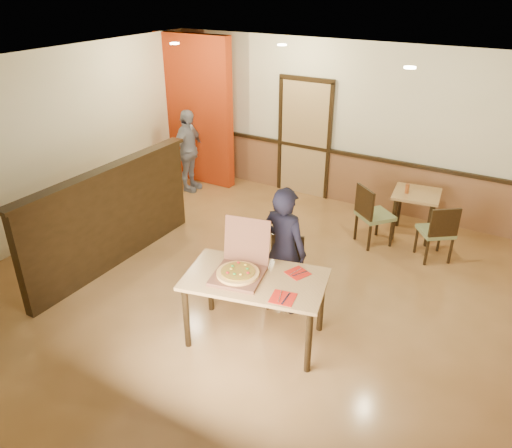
% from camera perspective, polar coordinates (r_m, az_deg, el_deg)
% --- Properties ---
extents(floor, '(7.00, 7.00, 0.00)m').
position_cam_1_polar(floor, '(6.57, -1.64, -8.13)').
color(floor, tan).
rests_on(floor, ground).
extents(ceiling, '(7.00, 7.00, 0.00)m').
position_cam_1_polar(ceiling, '(5.47, -2.03, 16.64)').
color(ceiling, black).
rests_on(ceiling, wall_back).
extents(wall_back, '(7.00, 0.00, 7.00)m').
position_cam_1_polar(wall_back, '(8.86, 10.53, 10.97)').
color(wall_back, '#FCF6C5').
rests_on(wall_back, floor).
extents(wall_left, '(0.00, 7.00, 7.00)m').
position_cam_1_polar(wall_left, '(8.19, -23.25, 7.89)').
color(wall_left, '#FCF6C5').
rests_on(wall_left, floor).
extents(wainscot_back, '(7.00, 0.04, 0.90)m').
position_cam_1_polar(wainscot_back, '(9.14, 9.97, 5.20)').
color(wainscot_back, '#8D5D38').
rests_on(wainscot_back, floor).
extents(chair_rail_back, '(7.00, 0.06, 0.06)m').
position_cam_1_polar(chair_rail_back, '(8.96, 10.16, 7.95)').
color(chair_rail_back, black).
rests_on(chair_rail_back, wall_back).
extents(back_door, '(0.90, 0.06, 2.10)m').
position_cam_1_polar(back_door, '(9.22, 5.56, 9.64)').
color(back_door, tan).
rests_on(back_door, wall_back).
extents(booth_partition, '(0.20, 3.10, 1.44)m').
position_cam_1_polar(booth_partition, '(7.21, -16.20, 0.86)').
color(booth_partition, black).
rests_on(booth_partition, floor).
extents(red_accent_panel, '(1.60, 0.20, 2.78)m').
position_cam_1_polar(red_accent_panel, '(9.80, -6.99, 12.73)').
color(red_accent_panel, '#A52D0B').
rests_on(red_accent_panel, floor).
extents(spot_a, '(0.14, 0.14, 0.02)m').
position_cam_1_polar(spot_a, '(8.25, -9.29, 19.70)').
color(spot_a, '#FFE8B2').
rests_on(spot_a, ceiling).
extents(spot_b, '(0.14, 0.14, 0.02)m').
position_cam_1_polar(spot_b, '(8.01, 2.99, 19.78)').
color(spot_b, '#FFE8B2').
rests_on(spot_b, ceiling).
extents(spot_c, '(0.14, 0.14, 0.02)m').
position_cam_1_polar(spot_c, '(6.30, 17.18, 16.72)').
color(spot_c, '#FFE8B2').
rests_on(spot_c, ceiling).
extents(main_table, '(1.68, 1.20, 0.82)m').
position_cam_1_polar(main_table, '(5.48, -0.09, -7.12)').
color(main_table, tan).
rests_on(main_table, floor).
extents(diner_chair, '(0.55, 0.55, 0.87)m').
position_cam_1_polar(diner_chair, '(6.24, 3.39, -5.05)').
color(diner_chair, olive).
rests_on(diner_chair, floor).
extents(side_chair_left, '(0.66, 0.66, 0.95)m').
position_cam_1_polar(side_chair_left, '(7.71, 13.06, 1.21)').
color(side_chair_left, olive).
rests_on(side_chair_left, floor).
extents(side_chair_right, '(0.61, 0.61, 0.88)m').
position_cam_1_polar(side_chair_right, '(7.54, 20.10, -0.72)').
color(side_chair_right, olive).
rests_on(side_chair_right, floor).
extents(side_table, '(0.77, 0.77, 0.73)m').
position_cam_1_polar(side_table, '(8.12, 17.76, 2.28)').
color(side_table, tan).
rests_on(side_table, floor).
extents(diner, '(0.62, 0.44, 1.62)m').
position_cam_1_polar(diner, '(5.95, 3.21, -3.02)').
color(diner, black).
rests_on(diner, floor).
extents(passerby, '(0.44, 0.93, 1.55)m').
position_cam_1_polar(passerby, '(9.48, -7.77, 8.26)').
color(passerby, gray).
rests_on(passerby, floor).
extents(pizza_box, '(0.65, 0.72, 0.56)m').
position_cam_1_polar(pizza_box, '(5.44, -1.88, -5.18)').
color(pizza_box, brown).
rests_on(pizza_box, main_table).
extents(pizza, '(0.52, 0.52, 0.03)m').
position_cam_1_polar(pizza, '(5.40, -2.08, -5.63)').
color(pizza, '#EFB656').
rests_on(pizza, pizza_box).
extents(napkin_near, '(0.28, 0.28, 0.01)m').
position_cam_1_polar(napkin_near, '(5.12, 3.09, -8.43)').
color(napkin_near, red).
rests_on(napkin_near, main_table).
extents(napkin_far, '(0.29, 0.29, 0.01)m').
position_cam_1_polar(napkin_far, '(5.51, 4.78, -5.60)').
color(napkin_far, red).
rests_on(napkin_far, main_table).
extents(condiment, '(0.06, 0.06, 0.15)m').
position_cam_1_polar(condiment, '(7.97, 16.89, 3.92)').
color(condiment, '#95481B').
rests_on(condiment, side_table).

